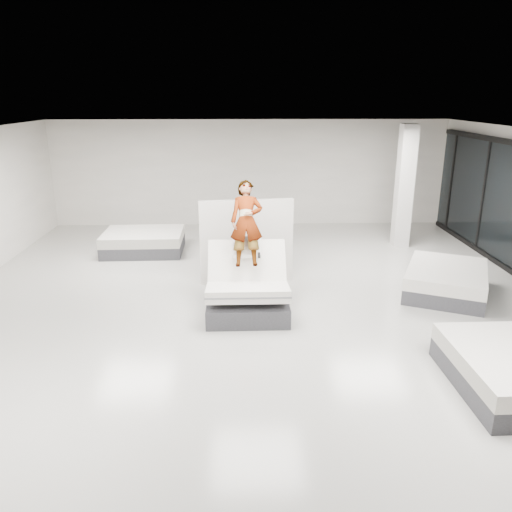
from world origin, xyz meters
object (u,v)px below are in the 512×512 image
(divider_panel, at_px, (247,242))
(flat_bed_right_far, at_px, (446,280))
(hero_bed, at_px, (247,290))
(flat_bed_left_far, at_px, (144,242))
(person, at_px, (247,240))
(remote, at_px, (259,255))
(column, at_px, (404,187))
(flat_bed_right_near, at_px, (511,371))

(divider_panel, relative_size, flat_bed_right_far, 0.82)
(hero_bed, distance_m, flat_bed_right_far, 4.14)
(hero_bed, bearing_deg, flat_bed_left_far, 125.36)
(flat_bed_right_far, bearing_deg, divider_panel, 168.98)
(flat_bed_left_far, bearing_deg, hero_bed, -54.64)
(person, height_order, remote, person)
(person, bearing_deg, remote, -57.85)
(flat_bed_right_far, distance_m, flat_bed_left_far, 7.36)
(flat_bed_left_far, bearing_deg, remote, -52.49)
(column, bearing_deg, hero_bed, -135.73)
(person, distance_m, remote, 0.46)
(remote, bearing_deg, flat_bed_left_far, 127.25)
(column, bearing_deg, person, -138.25)
(person, height_order, divider_panel, person)
(divider_panel, bearing_deg, hero_bed, -97.48)
(hero_bed, distance_m, flat_bed_left_far, 4.54)
(flat_bed_left_far, bearing_deg, person, -52.00)
(divider_panel, xyz_separation_m, flat_bed_left_far, (-2.64, 2.24, -0.63))
(hero_bed, xyz_separation_m, flat_bed_right_near, (3.59, -2.82, -0.11))
(hero_bed, bearing_deg, remote, -2.04)
(hero_bed, bearing_deg, flat_bed_right_far, 9.37)
(remote, distance_m, flat_bed_left_far, 4.74)
(hero_bed, distance_m, person, 0.95)
(divider_panel, height_order, column, column)
(hero_bed, relative_size, divider_panel, 0.99)
(flat_bed_right_far, bearing_deg, hero_bed, -170.63)
(flat_bed_right_far, xyz_separation_m, flat_bed_left_far, (-6.71, 3.03, -0.00))
(flat_bed_right_far, bearing_deg, flat_bed_left_far, 155.70)
(hero_bed, height_order, divider_panel, divider_panel)
(divider_panel, bearing_deg, column, 25.08)
(flat_bed_right_far, distance_m, column, 3.65)
(person, distance_m, column, 5.61)
(divider_panel, relative_size, column, 0.62)
(flat_bed_left_far, distance_m, column, 6.94)
(divider_panel, height_order, flat_bed_right_near, divider_panel)
(hero_bed, bearing_deg, divider_panel, 89.47)
(column, bearing_deg, remote, -134.13)
(remote, distance_m, column, 5.70)
(person, xyz_separation_m, flat_bed_left_far, (-2.62, 3.36, -1.00))
(person, xyz_separation_m, column, (4.18, 3.73, 0.32))
(person, relative_size, flat_bed_left_far, 0.83)
(person, height_order, flat_bed_right_far, person)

